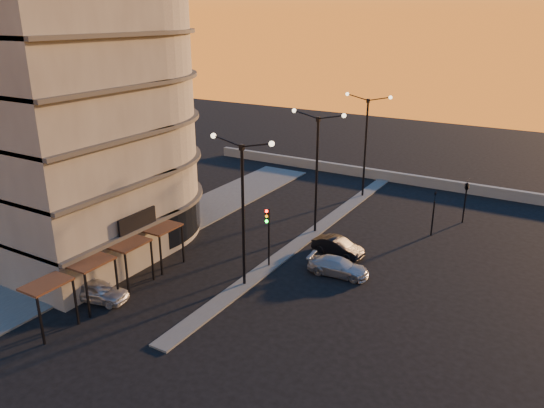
{
  "coord_description": "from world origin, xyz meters",
  "views": [
    {
      "loc": [
        16.66,
        -24.66,
        16.13
      ],
      "look_at": [
        -1.23,
        5.48,
        3.51
      ],
      "focal_mm": 35.0,
      "sensor_mm": 36.0,
      "label": 1
    }
  ],
  "objects": [
    {
      "name": "car_sedan",
      "position": [
        3.21,
        7.14,
        0.62
      ],
      "size": [
        3.88,
        1.79,
        1.23
      ],
      "primitive_type": "imported",
      "rotation": [
        0.0,
        0.0,
        1.44
      ],
      "color": "black",
      "rests_on": "ground"
    },
    {
      "name": "median",
      "position": [
        0.0,
        10.0,
        0.06
      ],
      "size": [
        1.2,
        36.0,
        0.12
      ],
      "primitive_type": "cube",
      "color": "#474745",
      "rests_on": "ground"
    },
    {
      "name": "sidewalk_west",
      "position": [
        -10.5,
        4.0,
        0.06
      ],
      "size": [
        5.0,
        40.0,
        0.12
      ],
      "primitive_type": "cube",
      "color": "#474745",
      "rests_on": "ground"
    },
    {
      "name": "car_hatchback",
      "position": [
        -6.5,
        -6.05,
        0.65
      ],
      "size": [
        4.08,
        2.4,
        1.3
      ],
      "primitive_type": "imported",
      "rotation": [
        0.0,
        0.0,
        1.81
      ],
      "color": "#BABDC3",
      "rests_on": "ground"
    },
    {
      "name": "streetlamp_near",
      "position": [
        0.0,
        0.0,
        5.59
      ],
      "size": [
        4.32,
        0.32,
        9.51
      ],
      "color": "black",
      "rests_on": "ground"
    },
    {
      "name": "traffic_light_main",
      "position": [
        0.0,
        2.87,
        2.89
      ],
      "size": [
        0.28,
        0.44,
        4.25
      ],
      "color": "black",
      "rests_on": "ground"
    },
    {
      "name": "parapet",
      "position": [
        2.0,
        26.0,
        0.5
      ],
      "size": [
        44.0,
        0.5,
        1.0
      ],
      "primitive_type": "cube",
      "color": "slate",
      "rests_on": "ground"
    },
    {
      "name": "building",
      "position": [
        -14.0,
        0.03,
        11.91
      ],
      "size": [
        14.35,
        17.08,
        25.0
      ],
      "color": "#6A645E",
      "rests_on": "ground"
    },
    {
      "name": "ground",
      "position": [
        0.0,
        0.0,
        0.0
      ],
      "size": [
        120.0,
        120.0,
        0.0
      ],
      "primitive_type": "plane",
      "color": "black",
      "rests_on": "ground"
    },
    {
      "name": "car_wagon",
      "position": [
        4.5,
        4.31,
        0.58
      ],
      "size": [
        4.16,
        1.99,
        1.17
      ],
      "primitive_type": "imported",
      "rotation": [
        0.0,
        0.0,
        1.66
      ],
      "color": "#9FA1A6",
      "rests_on": "ground"
    },
    {
      "name": "signal_east_a",
      "position": [
        8.0,
        14.0,
        1.93
      ],
      "size": [
        0.13,
        0.16,
        3.6
      ],
      "color": "black",
      "rests_on": "ground"
    },
    {
      "name": "streetlamp_far",
      "position": [
        0.0,
        20.0,
        5.59
      ],
      "size": [
        4.32,
        0.32,
        9.51
      ],
      "color": "black",
      "rests_on": "ground"
    },
    {
      "name": "signal_east_b",
      "position": [
        9.5,
        18.0,
        3.1
      ],
      "size": [
        0.42,
        1.99,
        3.6
      ],
      "color": "black",
      "rests_on": "ground"
    },
    {
      "name": "streetlamp_mid",
      "position": [
        0.0,
        10.0,
        5.59
      ],
      "size": [
        4.32,
        0.32,
        9.51
      ],
      "color": "black",
      "rests_on": "ground"
    }
  ]
}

